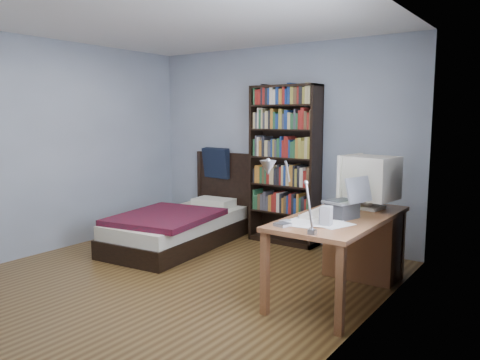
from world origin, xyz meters
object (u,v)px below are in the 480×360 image
Objects in this scene: speaker at (326,216)px; laptop at (344,206)px; desk at (358,240)px; soda_can at (339,206)px; crt_monitor at (370,179)px; bed at (183,224)px; desk_lamp at (276,176)px; bookshelf at (285,165)px; keyboard at (322,214)px.

laptop is at bearing 84.01° from speaker.
desk is 15.05× the size of soda_can.
bed is at bearing -179.97° from crt_monitor.
desk_lamp is at bearing -34.29° from bed.
bookshelf is at bearing 147.83° from desk.
speaker is at bearing -86.15° from desk.
speaker is at bearing -91.51° from crt_monitor.
desk is at bearing 72.05° from keyboard.
speaker is at bearing -51.31° from bookshelf.
desk is 0.46m from soda_can.
desk_lamp is at bearing -90.87° from desk.
speaker is at bearing 82.87° from desk_lamp.
bookshelf is at bearing 118.45° from desk_lamp.
desk_lamp is at bearing -102.89° from speaker.
crt_monitor is at bearing 87.64° from laptop.
speaker is 2.59m from bed.
bookshelf is at bearing 38.46° from bed.
laptop is at bearing -44.51° from bookshelf.
desk_lamp is 2.69m from bookshelf.
desk_lamp reaches higher than laptop.
crt_monitor reaches higher than speaker.
bed is (-2.37, 0.90, -0.55)m from speaker.
desk is at bearing 96.65° from laptop.
soda_can is (-0.18, -0.28, -0.24)m from crt_monitor.
speaker reaches higher than soda_can.
crt_monitor is at bearing 13.44° from desk.
crt_monitor is 1.60m from bookshelf.
desk_lamp is 1.17× the size of keyboard.
keyboard is (-0.15, -0.53, 0.33)m from desk.
bed is (-2.31, 0.02, -0.16)m from desk.
keyboard is (-0.21, -0.01, -0.09)m from laptop.
soda_can is (-0.09, -0.26, 0.37)m from desk.
speaker reaches higher than desk.
desk is 1.64m from bookshelf.
bed is at bearing 179.54° from desk.
keyboard is at bearing 114.59° from speaker.
crt_monitor is 0.24× the size of bed.
bed is at bearing 153.46° from speaker.
crt_monitor reaches higher than desk.
laptop is 0.19× the size of bookshelf.
keyboard is (-0.12, 1.01, -0.46)m from desk_lamp.
desk_lamp is (-0.02, -1.54, 0.79)m from desk.
bed is (-1.01, -0.80, -0.74)m from bookshelf.
laptop reaches higher than keyboard.
laptop is 2.25× the size of speaker.
crt_monitor is at bearing 0.03° from bed.
keyboard is 4.73× the size of soda_can.
bookshelf reaches higher than keyboard.
desk is 2.31m from bed.
laptop is (0.06, -0.52, 0.42)m from desk.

